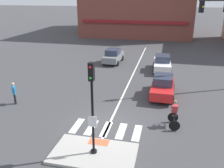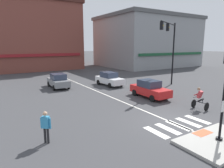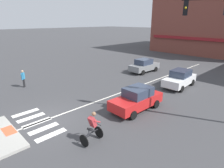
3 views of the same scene
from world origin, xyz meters
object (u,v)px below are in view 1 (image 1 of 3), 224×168
at_px(car_red_eastbound_mid, 163,86).
at_px(pedestrian_at_curb_left, 14,91).
at_px(signal_pole, 92,101).
at_px(car_white_eastbound_far, 162,63).
at_px(car_grey_westbound_distant, 113,56).
at_px(cyclist, 174,113).

bearing_deg(car_red_eastbound_mid, pedestrian_at_curb_left, -159.21).
relative_size(signal_pole, car_red_eastbound_mid, 1.14).
height_order(car_white_eastbound_far, pedestrian_at_curb_left, pedestrian_at_curb_left).
bearing_deg(signal_pole, car_grey_westbound_distant, 99.47).
distance_m(car_white_eastbound_far, cyclist, 11.63).
bearing_deg(car_red_eastbound_mid, car_white_eastbound_far, 92.34).
distance_m(car_grey_westbound_distant, car_red_eastbound_mid, 10.75).
bearing_deg(car_red_eastbound_mid, signal_pole, -109.94).
height_order(signal_pole, car_white_eastbound_far, signal_pole).
bearing_deg(car_white_eastbound_far, cyclist, -84.47).
height_order(signal_pole, cyclist, signal_pole).
bearing_deg(car_grey_westbound_distant, pedestrian_at_curb_left, -109.37).
height_order(car_red_eastbound_mid, cyclist, cyclist).
height_order(car_white_eastbound_far, cyclist, cyclist).
xyz_separation_m(car_grey_westbound_distant, pedestrian_at_curb_left, (-4.54, -12.91, 0.17)).
distance_m(car_white_eastbound_far, car_red_eastbound_mid, 6.90).
bearing_deg(cyclist, car_red_eastbound_mid, 100.16).
bearing_deg(pedestrian_at_curb_left, car_grey_westbound_distant, 70.63).
height_order(car_white_eastbound_far, car_red_eastbound_mid, same).
xyz_separation_m(car_white_eastbound_far, cyclist, (1.12, -11.58, 0.06)).
bearing_deg(car_white_eastbound_far, pedestrian_at_curb_left, -133.30).
height_order(signal_pole, car_red_eastbound_mid, signal_pole).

